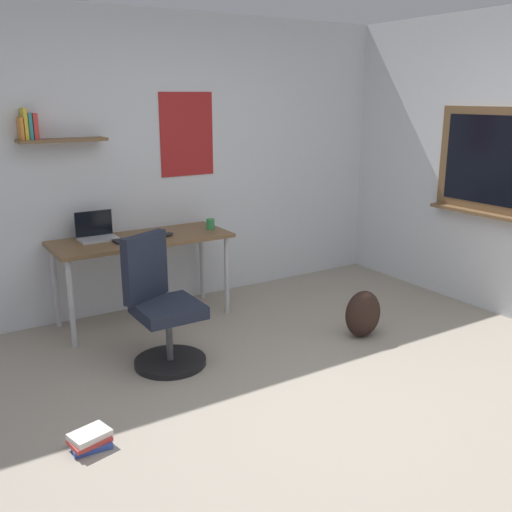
% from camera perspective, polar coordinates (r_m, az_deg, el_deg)
% --- Properties ---
extents(ground_plane, '(5.20, 5.20, 0.00)m').
position_cam_1_polar(ground_plane, '(3.69, 6.61, -15.39)').
color(ground_plane, '#9E9384').
rests_on(ground_plane, ground).
extents(wall_back, '(5.00, 0.30, 2.60)m').
position_cam_1_polar(wall_back, '(5.32, -9.87, 8.97)').
color(wall_back, silver).
rests_on(wall_back, ground).
extents(desk, '(1.48, 0.60, 0.74)m').
position_cam_1_polar(desk, '(4.97, -11.18, 0.96)').
color(desk, brown).
rests_on(desk, ground).
extents(office_chair, '(0.54, 0.56, 0.95)m').
position_cam_1_polar(office_chair, '(4.21, -9.30, -5.29)').
color(office_chair, black).
rests_on(office_chair, ground).
extents(laptop, '(0.31, 0.21, 0.23)m').
position_cam_1_polar(laptop, '(4.97, -15.45, 2.23)').
color(laptop, '#ADAFB5').
rests_on(laptop, desk).
extents(keyboard, '(0.37, 0.13, 0.02)m').
position_cam_1_polar(keyboard, '(4.86, -11.72, 1.63)').
color(keyboard, black).
rests_on(keyboard, desk).
extents(computer_mouse, '(0.10, 0.06, 0.03)m').
position_cam_1_polar(computer_mouse, '(4.96, -8.70, 2.14)').
color(computer_mouse, '#262628').
rests_on(computer_mouse, desk).
extents(coffee_mug, '(0.08, 0.08, 0.09)m').
position_cam_1_polar(coffee_mug, '(5.18, -4.52, 3.17)').
color(coffee_mug, '#338C4C').
rests_on(coffee_mug, desk).
extents(backpack, '(0.32, 0.22, 0.38)m').
position_cam_1_polar(backpack, '(4.76, 10.49, -5.62)').
color(backpack, black).
rests_on(backpack, ground).
extents(book_stack_on_floor, '(0.24, 0.20, 0.09)m').
position_cam_1_polar(book_stack_on_floor, '(3.49, -16.02, -17.01)').
color(book_stack_on_floor, '#3851B2').
rests_on(book_stack_on_floor, ground).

